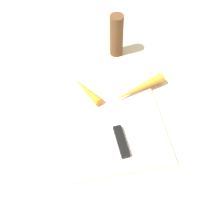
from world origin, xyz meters
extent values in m
plane|color=#C6B793|center=(0.00, 0.00, 0.00)|extent=(1.40, 1.40, 0.00)
cube|color=silver|center=(0.00, 0.00, 0.01)|extent=(0.36, 0.26, 0.01)
cube|color=#B7B7BC|center=(0.00, 0.00, 0.01)|extent=(0.11, 0.02, 0.00)
cube|color=black|center=(0.10, 0.01, 0.02)|extent=(0.09, 0.03, 0.01)
cone|color=orange|center=(-0.06, 0.09, 0.03)|extent=(0.09, 0.17, 0.03)
cone|color=orange|center=(-0.08, -0.06, 0.03)|extent=(0.12, 0.09, 0.03)
cylinder|color=brown|center=(-0.25, 0.06, 0.07)|extent=(0.04, 0.04, 0.14)
camera|label=1|loc=(0.37, -0.07, 0.57)|focal=38.32mm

